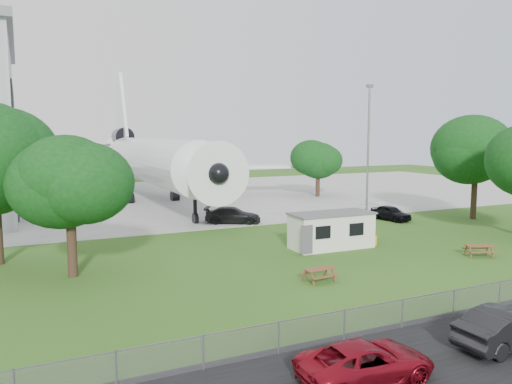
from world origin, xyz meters
name	(u,v)px	position (x,y,z in m)	size (l,w,h in m)	color
ground	(321,269)	(0.00, 0.00, 0.00)	(160.00, 160.00, 0.00)	#406F23
asphalt_strip	(505,351)	(0.00, -13.00, 0.01)	(120.00, 8.00, 0.02)	black
concrete_apron	(163,198)	(0.00, 38.00, 0.01)	(120.00, 46.00, 0.03)	#B7B7B2
airliner	(150,159)	(-2.00, 35.86, 5.27)	(46.36, 47.73, 17.69)	white
site_cabin	(332,230)	(3.86, 4.64, 1.31)	(6.78, 2.82, 2.62)	silver
picnic_west	(319,281)	(-1.49, -2.12, 0.00)	(1.80, 1.50, 0.76)	brown
picnic_east	(479,256)	(11.58, -1.79, 0.00)	(1.80, 1.50, 0.76)	brown
fence	(436,321)	(0.00, -9.50, 0.00)	(58.00, 0.04, 1.30)	gray
lamp_mast	(368,164)	(8.20, 6.20, 6.00)	(0.16, 0.16, 12.00)	slate
tree_west_small	(69,179)	(-14.04, 4.85, 5.73)	(6.53, 6.53, 9.01)	#382619
tree_east_back	(476,152)	(23.55, 9.22, 6.57)	(8.03, 8.03, 10.59)	#382619
tree_far_apron	(318,160)	(19.16, 30.74, 4.86)	(6.18, 6.18, 7.96)	#382619
car_centre_sedan	(509,328)	(0.46, -12.76, 0.78)	(1.66, 4.76, 1.57)	black
car_west_estate	(366,362)	(-6.31, -12.59, 0.67)	(2.22, 4.82, 1.34)	maroon
car_ne_hatch	(391,213)	(15.65, 12.04, 0.71)	(1.68, 4.17, 1.42)	black
car_ne_sedan	(382,209)	(16.26, 14.12, 0.74)	(1.56, 4.48, 1.48)	white
car_apron_van	(233,215)	(1.19, 17.06, 0.76)	(2.12, 5.22, 1.51)	black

